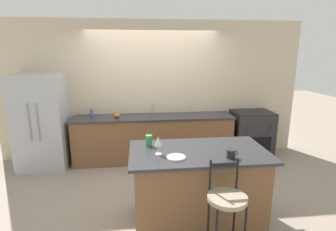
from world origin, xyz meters
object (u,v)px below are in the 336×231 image
object	(u,v)px
refrigerator	(42,122)
bar_stool_near	(226,208)
soap_bottle	(92,113)
dinner_plate	(176,157)
pumpkin_decoration	(117,115)
wine_glass	(158,141)
tumbler_cup	(149,141)
oven_range	(251,134)
coffee_mug	(231,154)

from	to	relation	value
refrigerator	bar_stool_near	bearing A→B (deg)	-45.10
soap_bottle	dinner_plate	bearing A→B (deg)	-60.74
bar_stool_near	pumpkin_decoration	xyz separation A→B (m)	(-1.26, 2.65, 0.34)
pumpkin_decoration	wine_glass	bearing A→B (deg)	-72.49
tumbler_cup	soap_bottle	xyz separation A→B (m)	(-1.03, 1.93, -0.06)
wine_glass	tumbler_cup	xyz separation A→B (m)	(-0.10, 0.29, -0.08)
oven_range	tumbler_cup	world-z (taller)	tumbler_cup
coffee_mug	soap_bottle	bearing A→B (deg)	128.62
oven_range	soap_bottle	xyz separation A→B (m)	(-3.18, 0.19, 0.48)
tumbler_cup	oven_range	bearing A→B (deg)	39.15
refrigerator	bar_stool_near	world-z (taller)	refrigerator
tumbler_cup	soap_bottle	world-z (taller)	tumbler_cup
refrigerator	coffee_mug	bearing A→B (deg)	-37.98
tumbler_cup	bar_stool_near	bearing A→B (deg)	-52.12
tumbler_cup	wine_glass	bearing A→B (deg)	-71.30
pumpkin_decoration	dinner_plate	bearing A→B (deg)	-69.01
tumbler_cup	pumpkin_decoration	bearing A→B (deg)	107.31
refrigerator	soap_bottle	world-z (taller)	refrigerator
refrigerator	wine_glass	xyz separation A→B (m)	(1.97, -1.97, 0.23)
bar_stool_near	soap_bottle	xyz separation A→B (m)	(-1.76, 2.86, 0.35)
wine_glass	coffee_mug	xyz separation A→B (m)	(0.80, -0.20, -0.11)
oven_range	pumpkin_decoration	bearing A→B (deg)	-179.40
refrigerator	wine_glass	distance (m)	2.79
oven_range	dinner_plate	bearing A→B (deg)	-130.56
coffee_mug	wine_glass	bearing A→B (deg)	165.93
coffee_mug	tumbler_cup	world-z (taller)	tumbler_cup
coffee_mug	dinner_plate	bearing A→B (deg)	173.88
oven_range	pumpkin_decoration	world-z (taller)	pumpkin_decoration
soap_bottle	pumpkin_decoration	bearing A→B (deg)	-23.22
dinner_plate	soap_bottle	distance (m)	2.70
oven_range	coffee_mug	world-z (taller)	coffee_mug
refrigerator	dinner_plate	distance (m)	3.02
refrigerator	pumpkin_decoration	world-z (taller)	refrigerator
oven_range	bar_stool_near	size ratio (longest dim) A/B	0.88
coffee_mug	soap_bottle	size ratio (longest dim) A/B	0.96
bar_stool_near	wine_glass	world-z (taller)	wine_glass
wine_glass	tumbler_cup	size ratio (longest dim) A/B	1.56
bar_stool_near	tumbler_cup	bearing A→B (deg)	127.88
refrigerator	coffee_mug	distance (m)	3.52
coffee_mug	soap_bottle	distance (m)	3.10
coffee_mug	tumbler_cup	xyz separation A→B (m)	(-0.90, 0.49, 0.02)
dinner_plate	tumbler_cup	bearing A→B (deg)	124.02
dinner_plate	tumbler_cup	size ratio (longest dim) A/B	1.58
dinner_plate	coffee_mug	size ratio (longest dim) A/B	1.72
coffee_mug	tumbler_cup	distance (m)	1.03
refrigerator	dinner_plate	bearing A→B (deg)	-44.20
bar_stool_near	coffee_mug	size ratio (longest dim) A/B	8.29
wine_glass	soap_bottle	bearing A→B (deg)	117.00
oven_range	coffee_mug	xyz separation A→B (m)	(-1.24, -2.24, 0.52)
wine_glass	coffee_mug	world-z (taller)	wine_glass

